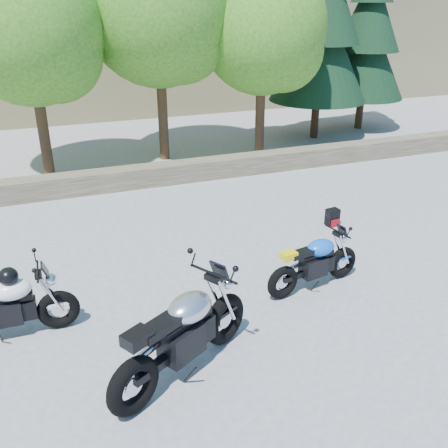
{
  "coord_description": "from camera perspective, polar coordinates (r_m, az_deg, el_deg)",
  "views": [
    {
      "loc": [
        -2.61,
        -6.46,
        4.38
      ],
      "look_at": [
        0.2,
        1.0,
        0.75
      ],
      "focal_mm": 40.0,
      "sensor_mm": 36.0,
      "label": 1
    }
  ],
  "objects": [
    {
      "name": "conifer_far",
      "position": [
        18.85,
        16.17,
        20.23
      ],
      "size": [
        2.82,
        2.82,
        6.27
      ],
      "color": "#382314",
      "rests_on": "ground"
    },
    {
      "name": "tree_decid_left",
      "position": [
        13.62,
        -21.0,
        19.86
      ],
      "size": [
        3.67,
        3.67,
        5.62
      ],
      "color": "#382314",
      "rests_on": "ground"
    },
    {
      "name": "conifer_near",
      "position": [
        17.12,
        11.16,
        21.73
      ],
      "size": [
        3.17,
        3.17,
        7.06
      ],
      "color": "#382314",
      "rests_on": "ground"
    },
    {
      "name": "blue_bike",
      "position": [
        8.26,
        10.34,
        -4.4
      ],
      "size": [
        1.82,
        0.6,
        0.92
      ],
      "rotation": [
        0.0,
        0.0,
        0.18
      ],
      "color": "black",
      "rests_on": "ground"
    },
    {
      "name": "ground",
      "position": [
        8.23,
        1.16,
        -7.68
      ],
      "size": [
        90.0,
        90.0,
        0.0
      ],
      "primitive_type": "plane",
      "color": "gray",
      "rests_on": "ground"
    },
    {
      "name": "white_bike",
      "position": [
        7.56,
        -23.82,
        -8.46
      ],
      "size": [
        1.96,
        0.62,
        1.08
      ],
      "rotation": [
        0.0,
        0.0,
        -0.02
      ],
      "color": "black",
      "rests_on": "ground"
    },
    {
      "name": "silver_bike",
      "position": [
        6.33,
        -4.63,
        -12.48
      ],
      "size": [
        2.16,
        1.37,
        1.2
      ],
      "rotation": [
        0.0,
        0.0,
        0.53
      ],
      "color": "black",
      "rests_on": "ground"
    },
    {
      "name": "backpack",
      "position": [
        10.71,
        12.3,
        0.74
      ],
      "size": [
        0.28,
        0.25,
        0.36
      ],
      "rotation": [
        0.0,
        0.0,
        0.11
      ],
      "color": "black",
      "rests_on": "ground"
    },
    {
      "name": "tree_decid_right",
      "position": [
        14.84,
        4.93,
        21.0
      ],
      "size": [
        3.54,
        3.54,
        5.41
      ],
      "color": "#382314",
      "rests_on": "ground"
    },
    {
      "name": "tree_decid_mid",
      "position": [
        14.44,
        -7.1,
        22.97
      ],
      "size": [
        4.08,
        4.08,
        6.24
      ],
      "color": "#382314",
      "rests_on": "ground"
    },
    {
      "name": "stone_wall",
      "position": [
        12.92,
        -7.92,
        5.6
      ],
      "size": [
        22.0,
        0.55,
        0.5
      ],
      "primitive_type": "cube",
      "color": "#47402F",
      "rests_on": "ground"
    }
  ]
}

